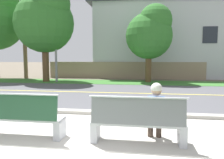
{
  "coord_description": "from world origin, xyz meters",
  "views": [
    {
      "loc": [
        1.37,
        -4.07,
        1.74
      ],
      "look_at": [
        0.31,
        3.25,
        1.0
      ],
      "focal_mm": 34.71,
      "sensor_mm": 36.0,
      "label": 1
    }
  ],
  "objects": [
    {
      "name": "palm_tree_tall",
      "position": [
        -8.54,
        13.08,
        6.0
      ],
      "size": [
        2.09,
        1.98,
        7.46
      ],
      "color": "brown",
      "rests_on": "ground_plane"
    },
    {
      "name": "street_asphalt",
      "position": [
        0.0,
        6.5,
        0.0
      ],
      "size": [
        52.0,
        8.0,
        0.01
      ],
      "primitive_type": "cube",
      "color": "#515156",
      "rests_on": "ground_plane"
    },
    {
      "name": "shade_tree_centre",
      "position": [
        1.83,
        11.64,
        3.53
      ],
      "size": [
        3.3,
        3.3,
        5.44
      ],
      "color": "brown",
      "rests_on": "ground_plane"
    },
    {
      "name": "sidewalk_pavement",
      "position": [
        0.0,
        0.4,
        0.01
      ],
      "size": [
        44.0,
        3.6,
        0.01
      ],
      "primitive_type": "cube",
      "color": "#B7B2A8",
      "rests_on": "ground_plane"
    },
    {
      "name": "garden_wall",
      "position": [
        -0.21,
        14.05,
        0.7
      ],
      "size": [
        13.0,
        0.36,
        1.4
      ],
      "primitive_type": "cube",
      "color": "gray",
      "rests_on": "ground_plane"
    },
    {
      "name": "bench_left",
      "position": [
        -1.27,
        0.18,
        0.46
      ],
      "size": [
        1.9,
        0.48,
        1.01
      ],
      "color": "silver",
      "rests_on": "ground_plane"
    },
    {
      "name": "road_centre_line",
      "position": [
        0.0,
        6.5,
        0.01
      ],
      "size": [
        48.0,
        0.14,
        0.01
      ],
      "primitive_type": "cube",
      "color": "#E0CC4C",
      "rests_on": "ground_plane"
    },
    {
      "name": "far_verge_grass",
      "position": [
        0.0,
        11.21,
        0.01
      ],
      "size": [
        48.0,
        2.8,
        0.02
      ],
      "primitive_type": "cube",
      "color": "#38702D",
      "rests_on": "ground_plane"
    },
    {
      "name": "shade_tree_left",
      "position": [
        -5.59,
        10.85,
        4.52
      ],
      "size": [
        4.21,
        4.21,
        6.95
      ],
      "color": "brown",
      "rests_on": "ground_plane"
    },
    {
      "name": "seated_person_blue",
      "position": [
        1.64,
        0.35,
        0.68
      ],
      "size": [
        0.52,
        0.68,
        1.25
      ],
      "color": "#47382D",
      "rests_on": "ground_plane"
    },
    {
      "name": "house_across_street",
      "position": [
        3.57,
        17.25,
        3.55
      ],
      "size": [
        14.04,
        6.91,
        7.02
      ],
      "color": "#B7BCC1",
      "rests_on": "ground_plane"
    },
    {
      "name": "bench_right",
      "position": [
        1.27,
        0.18,
        0.46
      ],
      "size": [
        1.9,
        0.48,
        1.01
      ],
      "color": "silver",
      "rests_on": "ground_plane"
    },
    {
      "name": "ground_plane",
      "position": [
        0.0,
        8.0,
        0.0
      ],
      "size": [
        140.0,
        140.0,
        0.0
      ],
      "primitive_type": "plane",
      "color": "#665B4C"
    },
    {
      "name": "curb_edge",
      "position": [
        0.0,
        2.35,
        0.06
      ],
      "size": [
        44.0,
        0.3,
        0.11
      ],
      "primitive_type": "cube",
      "color": "#ADA89E",
      "rests_on": "ground_plane"
    },
    {
      "name": "streetlamp",
      "position": [
        -4.86,
        11.0,
        4.38
      ],
      "size": [
        0.24,
        2.1,
        7.73
      ],
      "color": "gray",
      "rests_on": "ground_plane"
    }
  ]
}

